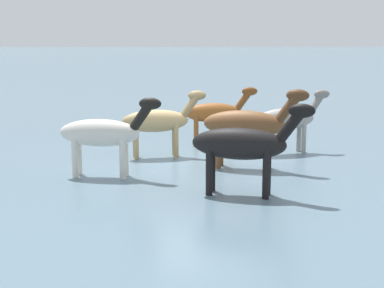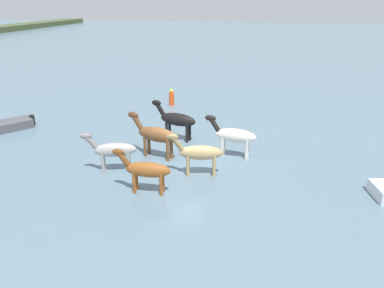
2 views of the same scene
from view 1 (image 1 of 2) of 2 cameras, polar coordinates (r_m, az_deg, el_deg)
ground_plane at (r=15.06m, az=0.83°, el=-1.92°), size 214.97×214.97×0.00m
horse_chestnut_trailing at (r=14.35m, az=5.56°, el=1.94°), size 1.15×2.62×2.04m
horse_gray_outer at (r=15.64m, az=-3.36°, el=2.29°), size 0.80×2.35×1.82m
horse_mid_herd at (r=17.51m, az=2.39°, el=3.12°), size 0.54×2.22×1.74m
horse_pinto_flank at (r=16.32m, az=9.50°, el=2.46°), size 0.98×2.29×1.78m
horse_rear_stallion at (r=11.98m, az=5.12°, el=-0.04°), size 1.11×2.55×1.99m
horse_dun_straggler at (r=13.62m, az=-8.83°, el=1.07°), size 0.88×2.48×1.91m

